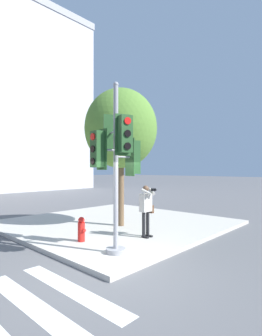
# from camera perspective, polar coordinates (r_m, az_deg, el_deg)

# --- Properties ---
(ground_plane) EXTENTS (160.00, 160.00, 0.00)m
(ground_plane) POSITION_cam_1_polar(r_m,az_deg,el_deg) (6.46, -4.31, -21.23)
(ground_plane) COLOR #5B5B5E
(sidewalk_corner) EXTENTS (8.00, 8.00, 0.13)m
(sidewalk_corner) POSITION_cam_1_polar(r_m,az_deg,el_deg) (11.21, -3.30, -11.85)
(sidewalk_corner) COLOR #BCB7AD
(sidewalk_corner) RESTS_ON ground_plane
(traffic_signal_pole) EXTENTS (1.46, 1.40, 4.48)m
(traffic_signal_pole) POSITION_cam_1_polar(r_m,az_deg,el_deg) (6.85, -3.19, 2.78)
(traffic_signal_pole) COLOR #939399
(traffic_signal_pole) RESTS_ON sidewalk_corner
(person_photographer) EXTENTS (0.58, 0.54, 1.66)m
(person_photographer) POSITION_cam_1_polar(r_m,az_deg,el_deg) (8.54, 3.36, -8.32)
(person_photographer) COLOR black
(person_photographer) RESTS_ON sidewalk_corner
(street_tree) EXTENTS (2.80, 2.80, 5.31)m
(street_tree) POSITION_cam_1_polar(r_m,az_deg,el_deg) (10.28, -2.22, 8.51)
(street_tree) COLOR brown
(street_tree) RESTS_ON sidewalk_corner
(fire_hydrant) EXTENTS (0.21, 0.27, 0.74)m
(fire_hydrant) POSITION_cam_1_polar(r_m,az_deg,el_deg) (8.26, -10.75, -12.98)
(fire_hydrant) COLOR red
(fire_hydrant) RESTS_ON sidewalk_corner
(building_right) EXTENTS (17.40, 9.29, 20.62)m
(building_right) POSITION_cam_1_polar(r_m,az_deg,el_deg) (33.64, -25.14, 13.50)
(building_right) COLOR #BCBCC1
(building_right) RESTS_ON ground_plane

